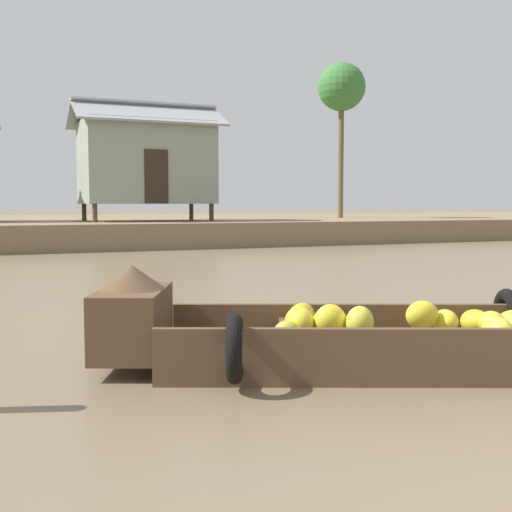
{
  "coord_description": "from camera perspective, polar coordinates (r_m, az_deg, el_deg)",
  "views": [
    {
      "loc": [
        -2.99,
        -0.55,
        1.37
      ],
      "look_at": [
        0.27,
        7.06,
        0.71
      ],
      "focal_mm": 45.4,
      "sensor_mm": 36.0,
      "label": 1
    }
  ],
  "objects": [
    {
      "name": "ground_plane",
      "position": [
        11.05,
        -7.32,
        -2.61
      ],
      "size": [
        300.0,
        300.0,
        0.0
      ],
      "primitive_type": "plane",
      "color": "#726047"
    },
    {
      "name": "riverbank_strip",
      "position": [
        29.11,
        -17.29,
        2.42
      ],
      "size": [
        160.0,
        20.0,
        0.8
      ],
      "primitive_type": "cube",
      "color": "#7F6B4C",
      "rests_on": "ground"
    },
    {
      "name": "banana_boat",
      "position": [
        5.59,
        11.71,
        -6.63
      ],
      "size": [
        4.86,
        2.91,
        0.86
      ],
      "color": "brown",
      "rests_on": "ground"
    },
    {
      "name": "stilt_house_mid_right",
      "position": [
        23.34,
        -9.64,
        8.24
      ],
      "size": [
        5.12,
        3.23,
        4.17
      ],
      "color": "#4C3826",
      "rests_on": "riverbank_strip"
    },
    {
      "name": "palm_tree_near",
      "position": [
        28.96,
        7.54,
        14.37
      ],
      "size": [
        2.06,
        2.06,
        6.67
      ],
      "color": "brown",
      "rests_on": "riverbank_strip"
    }
  ]
}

